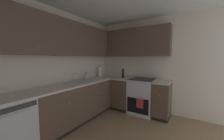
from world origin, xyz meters
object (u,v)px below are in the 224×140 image
(oven_range, at_px, (142,96))
(oil_bottle, at_px, (123,73))
(dishwasher, at_px, (7,130))
(paper_towel_roll, at_px, (100,72))
(soap_bottle, at_px, (86,76))

(oven_range, xyz_separation_m, oil_bottle, (-0.02, 0.56, 0.57))
(dishwasher, height_order, oven_range, oven_range)
(paper_towel_roll, bearing_deg, dishwasher, -176.14)
(oven_range, xyz_separation_m, paper_towel_roll, (-0.17, 1.26, 0.59))
(dishwasher, relative_size, paper_towel_roll, 2.44)
(paper_towel_roll, bearing_deg, soap_bottle, 177.96)
(oven_range, height_order, oil_bottle, oil_bottle)
(paper_towel_roll, xyz_separation_m, oil_bottle, (0.16, -0.70, -0.02))
(soap_bottle, bearing_deg, paper_towel_roll, -2.04)
(paper_towel_roll, relative_size, oil_bottle, 1.32)
(oil_bottle, bearing_deg, dishwasher, 167.99)
(oven_range, relative_size, paper_towel_roll, 2.96)
(dishwasher, xyz_separation_m, oven_range, (2.56, -1.10, 0.02))
(oven_range, relative_size, soap_bottle, 5.90)
(dishwasher, relative_size, soap_bottle, 4.86)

